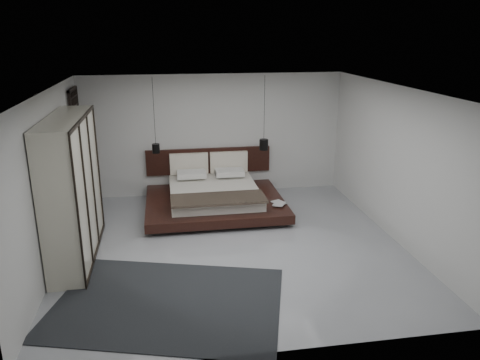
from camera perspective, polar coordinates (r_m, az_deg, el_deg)
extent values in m
plane|color=#96989E|center=(8.56, -0.82, -7.98)|extent=(6.00, 6.00, 0.00)
plane|color=white|center=(7.76, -0.91, 10.98)|extent=(6.00, 6.00, 0.00)
plane|color=silver|center=(10.93, -3.21, 5.49)|extent=(6.00, 0.00, 6.00)
plane|color=silver|center=(5.30, 4.03, -8.21)|extent=(6.00, 0.00, 6.00)
plane|color=silver|center=(8.18, -22.11, -0.03)|extent=(0.00, 6.00, 6.00)
plane|color=silver|center=(8.98, 18.44, 1.88)|extent=(0.00, 6.00, 6.00)
cube|color=black|center=(10.52, -19.07, 3.49)|extent=(0.05, 0.90, 2.60)
cube|color=black|center=(10.12, -3.07, -3.57)|extent=(2.28, 1.87, 0.08)
cube|color=black|center=(10.07, -3.09, -2.85)|extent=(2.91, 2.39, 0.19)
cube|color=silver|center=(10.13, -3.19, -1.49)|extent=(1.87, 2.08, 0.23)
cube|color=black|center=(9.32, -2.66, -2.29)|extent=(1.89, 0.73, 0.05)
cube|color=silver|center=(10.80, -5.98, 0.64)|extent=(0.64, 0.42, 0.12)
cube|color=silver|center=(10.88, -1.39, 0.87)|extent=(0.64, 0.42, 0.12)
cube|color=silver|center=(10.64, -5.94, 0.73)|extent=(0.64, 0.42, 0.12)
cube|color=silver|center=(10.72, -1.28, 0.95)|extent=(0.64, 0.42, 0.12)
cube|color=black|center=(11.03, -3.85, 2.36)|extent=(2.91, 0.08, 0.60)
cube|color=silver|center=(10.91, -6.24, 1.97)|extent=(0.88, 0.10, 0.50)
cube|color=silver|center=(11.00, -1.37, 2.20)|extent=(0.88, 0.10, 0.50)
imported|color=#99724C|center=(9.75, 4.24, -2.91)|extent=(0.33, 0.36, 0.03)
imported|color=#99724C|center=(9.71, 4.17, -2.84)|extent=(0.34, 0.37, 0.02)
cylinder|color=black|center=(10.13, -10.46, 8.24)|extent=(0.01, 0.01, 1.42)
cylinder|color=black|center=(10.29, -10.21, 3.80)|extent=(0.16, 0.16, 0.20)
cylinder|color=#FFE0B2|center=(10.31, -10.19, 3.34)|extent=(0.12, 0.12, 0.01)
cylinder|color=black|center=(10.36, 2.99, 8.76)|extent=(0.01, 0.01, 1.40)
cylinder|color=black|center=(10.52, 2.92, 4.34)|extent=(0.20, 0.20, 0.24)
cylinder|color=#FFE0B2|center=(10.55, 2.91, 3.77)|extent=(0.15, 0.15, 0.01)
cube|color=beige|center=(8.25, -19.83, -1.05)|extent=(0.56, 2.41, 2.41)
cube|color=black|center=(7.92, -18.64, 7.13)|extent=(0.03, 2.41, 0.06)
cube|color=black|center=(8.63, -17.10, -8.38)|extent=(0.03, 2.41, 0.06)
cube|color=black|center=(7.07, -19.13, -4.05)|extent=(0.03, 0.05, 2.41)
cube|color=black|center=(7.82, -18.23, -1.89)|extent=(0.03, 0.05, 2.41)
cube|color=black|center=(8.57, -17.48, -0.11)|extent=(0.03, 0.05, 2.41)
cube|color=black|center=(9.34, -16.85, 1.38)|extent=(0.03, 0.05, 2.41)
cube|color=black|center=(6.99, -8.73, -14.52)|extent=(3.69, 3.07, 0.01)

